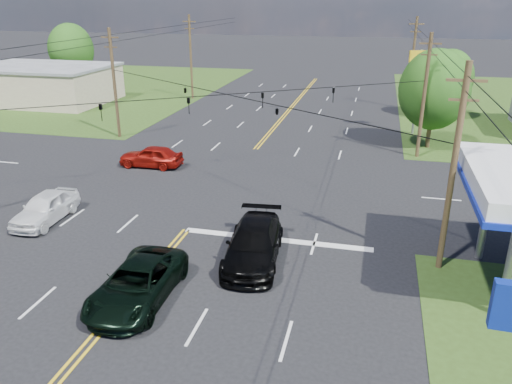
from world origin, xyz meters
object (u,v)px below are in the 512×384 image
(pole_ne, at_px, (424,95))
(pickup_dkgreen, at_px, (137,283))
(pole_left_far, at_px, (191,56))
(pole_right_far, at_px, (412,62))
(pickup_white, at_px, (45,208))
(retail_nw, at_px, (42,85))
(suv_black, at_px, (254,244))
(tree_right_b, at_px, (449,77))
(pole_nw, at_px, (114,82))
(tree_right_a, at_px, (434,90))
(tree_far_l, at_px, (71,49))
(pole_se, at_px, (453,168))

(pole_ne, distance_m, pickup_dkgreen, 27.22)
(pole_left_far, xyz_separation_m, pole_right_far, (26.00, 0.00, 0.00))
(pole_right_far, distance_m, pickup_white, 42.59)
(retail_nw, height_order, pole_right_far, pole_right_far)
(pole_left_far, height_order, pickup_dkgreen, pole_left_far)
(retail_nw, bearing_deg, pole_right_far, 7.94)
(pole_left_far, bearing_deg, suv_black, -65.64)
(tree_right_b, bearing_deg, suv_black, -109.42)
(pole_left_far, bearing_deg, pole_ne, -36.16)
(pole_nw, bearing_deg, pickup_dkgreen, -60.46)
(retail_nw, relative_size, pole_left_far, 1.60)
(pole_left_far, bearing_deg, tree_right_a, -30.65)
(tree_far_l, height_order, pickup_white, tree_far_l)
(pole_nw, relative_size, pole_left_far, 0.95)
(tree_right_a, bearing_deg, tree_right_b, 78.23)
(pickup_dkgreen, bearing_deg, pole_left_far, 106.98)
(pole_right_far, height_order, pickup_dkgreen, pole_right_far)
(pole_left_far, distance_m, tree_right_b, 29.79)
(pole_ne, height_order, pickup_white, pole_ne)
(retail_nw, xyz_separation_m, pickup_white, (21.86, -30.71, -1.18))
(retail_nw, relative_size, pole_right_far, 1.60)
(tree_far_l, bearing_deg, tree_right_a, -23.50)
(pole_se, height_order, tree_far_l, pole_se)
(tree_far_l, bearing_deg, pole_ne, -27.07)
(tree_far_l, bearing_deg, pole_nw, -50.44)
(pole_right_far, bearing_deg, tree_far_l, 174.92)
(tree_right_a, bearing_deg, retail_nw, 167.20)
(tree_far_l, bearing_deg, pole_right_far, -5.08)
(pickup_white, bearing_deg, pole_nw, 103.76)
(suv_black, xyz_separation_m, pickup_white, (-12.52, 1.67, -0.07))
(tree_right_b, distance_m, pickup_dkgreen, 42.13)
(tree_far_l, distance_m, pickup_dkgreen, 57.17)
(pole_ne, height_order, pole_right_far, pole_right_far)
(suv_black, bearing_deg, pickup_white, 166.88)
(pole_se, height_order, pole_nw, same)
(pole_right_far, relative_size, tree_right_b, 1.41)
(pole_ne, relative_size, suv_black, 1.56)
(pole_nw, height_order, tree_far_l, pole_nw)
(pole_nw, bearing_deg, pole_right_far, 36.16)
(retail_nw, distance_m, suv_black, 47.24)
(retail_nw, height_order, pickup_white, retail_nw)
(pole_nw, xyz_separation_m, pole_ne, (26.00, 0.00, 0.00))
(retail_nw, height_order, tree_far_l, tree_far_l)
(pickup_dkgreen, height_order, suv_black, suv_black)
(tree_right_b, distance_m, pickup_white, 41.10)
(pole_nw, bearing_deg, tree_far_l, 129.56)
(pole_nw, height_order, tree_right_b, pole_nw)
(pole_se, distance_m, tree_right_a, 21.02)
(pole_nw, height_order, pole_left_far, pole_left_far)
(tree_right_b, bearing_deg, retail_nw, -177.54)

